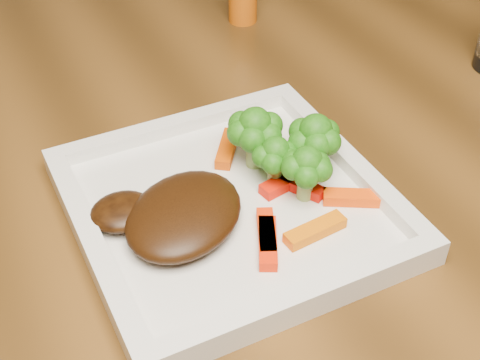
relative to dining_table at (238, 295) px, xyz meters
name	(u,v)px	position (x,y,z in m)	size (l,w,h in m)	color
dining_table	(238,295)	(0.00, 0.00, 0.00)	(1.60, 0.90, 0.75)	brown
plate	(230,209)	(-0.10, -0.19, 0.38)	(0.27, 0.27, 0.01)	white
steak	(184,215)	(-0.15, -0.20, 0.40)	(0.12, 0.09, 0.03)	#341A07
broccoli_0	(255,135)	(-0.06, -0.15, 0.42)	(0.06, 0.06, 0.07)	#126F15
broccoli_1	(315,143)	(-0.01, -0.19, 0.42)	(0.06, 0.06, 0.06)	#255C0F
broccoli_2	(306,172)	(-0.04, -0.22, 0.42)	(0.05, 0.05, 0.06)	#146A11
broccoli_3	(275,157)	(-0.05, -0.19, 0.42)	(0.05, 0.05, 0.06)	#297A14
carrot_0	(315,230)	(-0.05, -0.26, 0.39)	(0.06, 0.02, 0.01)	orange
carrot_1	(355,198)	(0.00, -0.24, 0.39)	(0.06, 0.02, 0.01)	#FC4704
carrot_2	(266,233)	(-0.09, -0.25, 0.39)	(0.05, 0.01, 0.01)	#FD2F04
carrot_3	(306,145)	(0.00, -0.16, 0.39)	(0.06, 0.02, 0.01)	#D53C03
carrot_4	(227,149)	(-0.07, -0.13, 0.39)	(0.06, 0.01, 0.01)	#D64703
carrot_5	(299,186)	(-0.04, -0.21, 0.39)	(0.05, 0.01, 0.01)	red
carrot_6	(288,181)	(-0.04, -0.19, 0.39)	(0.06, 0.02, 0.01)	#F31703
carrot_7	(268,243)	(-0.10, -0.26, 0.39)	(0.06, 0.01, 0.01)	#F72504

